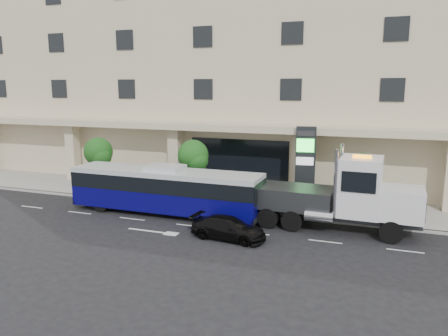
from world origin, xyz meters
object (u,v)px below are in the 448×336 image
Objects in this scene: city_bus at (165,189)px; tow_truck at (342,197)px; black_sedan at (228,228)px; signage_pylon at (305,165)px.

tow_truck reaches higher than city_bus.
signage_pylon is at bearing -12.57° from black_sedan.
signage_pylon is at bearing 32.25° from city_bus.
tow_truck is at bearing -66.68° from signage_pylon.
city_bus is 2.37× the size of signage_pylon.
signage_pylon is (2.75, 8.13, 2.29)m from black_sedan.
tow_truck is 6.84m from black_sedan.
signage_pylon is at bearing 124.49° from tow_truck.
tow_truck is (11.11, 0.45, 0.37)m from city_bus.
signage_pylon reaches higher than tow_truck.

